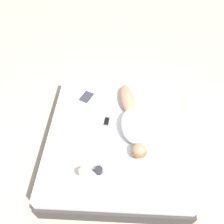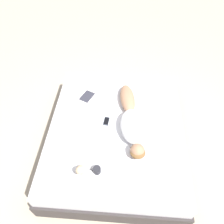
% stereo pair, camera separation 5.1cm
% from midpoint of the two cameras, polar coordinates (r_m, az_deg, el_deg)
% --- Properties ---
extents(ground_plane, '(12.00, 12.00, 0.00)m').
position_cam_midpoint_polar(ground_plane, '(3.33, 1.46, -8.80)').
color(ground_plane, '#B7A88E').
extents(bed, '(1.82, 2.12, 0.50)m').
position_cam_midpoint_polar(bed, '(3.12, 1.55, -6.47)').
color(bed, '#383333').
rests_on(bed, ground_plane).
extents(person, '(0.43, 1.25, 0.21)m').
position_cam_midpoint_polar(person, '(2.85, 5.76, -2.42)').
color(person, '#A37556').
rests_on(person, bed).
extents(open_magazine, '(0.56, 0.48, 0.01)m').
position_cam_midpoint_polar(open_magazine, '(3.22, -4.41, 3.35)').
color(open_magazine, silver).
rests_on(open_magazine, bed).
extents(coffee_mug, '(0.12, 0.09, 0.08)m').
position_cam_midpoint_polar(coffee_mug, '(2.55, -3.41, -14.87)').
color(coffee_mug, '#232328').
rests_on(coffee_mug, bed).
extents(cell_phone, '(0.08, 0.15, 0.01)m').
position_cam_midpoint_polar(cell_phone, '(2.95, -0.98, -2.41)').
color(cell_phone, '#333842').
rests_on(cell_phone, bed).
extents(plush_toy, '(0.12, 0.14, 0.18)m').
position_cam_midpoint_polar(plush_toy, '(2.53, -7.57, -14.80)').
color(plush_toy, '#D1B289').
rests_on(plush_toy, bed).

